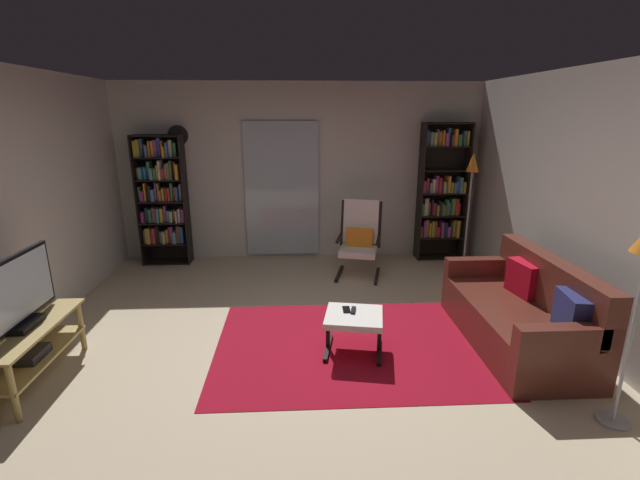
{
  "coord_description": "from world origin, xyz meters",
  "views": [
    {
      "loc": [
        -0.05,
        -3.74,
        2.17
      ],
      "look_at": [
        0.19,
        0.77,
        0.86
      ],
      "focal_mm": 24.81,
      "sensor_mm": 36.0,
      "label": 1
    }
  ],
  "objects_px": {
    "lounge_armchair": "(360,237)",
    "floor_lamp_by_shelf": "(471,180)",
    "leather_sofa": "(521,314)",
    "tv_stand": "(27,346)",
    "cell_phone": "(346,309)",
    "ottoman": "(354,321)",
    "bookshelf_near_sofa": "(442,192)",
    "tv_remote": "(353,310)",
    "bookshelf_near_tv": "(162,196)",
    "television": "(17,295)",
    "wall_clock": "(178,136)"
  },
  "relations": [
    {
      "from": "lounge_armchair",
      "to": "wall_clock",
      "type": "bearing_deg",
      "value": 162.55
    },
    {
      "from": "wall_clock",
      "to": "ottoman",
      "type": "bearing_deg",
      "value": -52.58
    },
    {
      "from": "bookshelf_near_tv",
      "to": "wall_clock",
      "type": "bearing_deg",
      "value": 31.01
    },
    {
      "from": "lounge_armchair",
      "to": "cell_phone",
      "type": "relative_size",
      "value": 7.3
    },
    {
      "from": "bookshelf_near_sofa",
      "to": "floor_lamp_by_shelf",
      "type": "relative_size",
      "value": 1.23
    },
    {
      "from": "television",
      "to": "leather_sofa",
      "type": "height_order",
      "value": "television"
    },
    {
      "from": "ottoman",
      "to": "bookshelf_near_tv",
      "type": "bearing_deg",
      "value": 132.16
    },
    {
      "from": "bookshelf_near_tv",
      "to": "leather_sofa",
      "type": "relative_size",
      "value": 1.05
    },
    {
      "from": "tv_remote",
      "to": "floor_lamp_by_shelf",
      "type": "height_order",
      "value": "floor_lamp_by_shelf"
    },
    {
      "from": "television",
      "to": "bookshelf_near_sofa",
      "type": "height_order",
      "value": "bookshelf_near_sofa"
    },
    {
      "from": "lounge_armchair",
      "to": "tv_stand",
      "type": "bearing_deg",
      "value": -141.8
    },
    {
      "from": "television",
      "to": "bookshelf_near_tv",
      "type": "relative_size",
      "value": 0.51
    },
    {
      "from": "lounge_armchair",
      "to": "cell_phone",
      "type": "bearing_deg",
      "value": -101.3
    },
    {
      "from": "ottoman",
      "to": "cell_phone",
      "type": "bearing_deg",
      "value": 123.16
    },
    {
      "from": "bookshelf_near_sofa",
      "to": "leather_sofa",
      "type": "distance_m",
      "value": 2.76
    },
    {
      "from": "leather_sofa",
      "to": "lounge_armchair",
      "type": "height_order",
      "value": "lounge_armchair"
    },
    {
      "from": "cell_phone",
      "to": "tv_stand",
      "type": "bearing_deg",
      "value": -170.1
    },
    {
      "from": "ottoman",
      "to": "floor_lamp_by_shelf",
      "type": "relative_size",
      "value": 0.36
    },
    {
      "from": "bookshelf_near_sofa",
      "to": "cell_phone",
      "type": "xyz_separation_m",
      "value": [
        -1.71,
        -2.64,
        -0.64
      ]
    },
    {
      "from": "lounge_armchair",
      "to": "tv_remote",
      "type": "bearing_deg",
      "value": -99.43
    },
    {
      "from": "tv_stand",
      "to": "bookshelf_near_tv",
      "type": "bearing_deg",
      "value": 84.78
    },
    {
      "from": "leather_sofa",
      "to": "floor_lamp_by_shelf",
      "type": "bearing_deg",
      "value": 83.93
    },
    {
      "from": "bookshelf_near_tv",
      "to": "floor_lamp_by_shelf",
      "type": "bearing_deg",
      "value": -7.7
    },
    {
      "from": "bookshelf_near_sofa",
      "to": "tv_remote",
      "type": "bearing_deg",
      "value": -121.67
    },
    {
      "from": "tv_stand",
      "to": "cell_phone",
      "type": "bearing_deg",
      "value": 9.23
    },
    {
      "from": "bookshelf_near_sofa",
      "to": "leather_sofa",
      "type": "height_order",
      "value": "bookshelf_near_sofa"
    },
    {
      "from": "bookshelf_near_sofa",
      "to": "tv_remote",
      "type": "relative_size",
      "value": 14.13
    },
    {
      "from": "bookshelf_near_tv",
      "to": "television",
      "type": "bearing_deg",
      "value": -95.18
    },
    {
      "from": "tv_stand",
      "to": "television",
      "type": "relative_size",
      "value": 1.19
    },
    {
      "from": "leather_sofa",
      "to": "tv_remote",
      "type": "distance_m",
      "value": 1.62
    },
    {
      "from": "television",
      "to": "wall_clock",
      "type": "xyz_separation_m",
      "value": [
        0.54,
        3.21,
        1.07
      ]
    },
    {
      "from": "television",
      "to": "bookshelf_near_sofa",
      "type": "xyz_separation_m",
      "value": [
        4.39,
        3.07,
        0.25
      ]
    },
    {
      "from": "lounge_armchair",
      "to": "floor_lamp_by_shelf",
      "type": "xyz_separation_m",
      "value": [
        1.5,
        0.06,
        0.76
      ]
    },
    {
      "from": "bookshelf_near_sofa",
      "to": "leather_sofa",
      "type": "relative_size",
      "value": 1.14
    },
    {
      "from": "tv_stand",
      "to": "floor_lamp_by_shelf",
      "type": "bearing_deg",
      "value": 28.42
    },
    {
      "from": "tv_stand",
      "to": "wall_clock",
      "type": "height_order",
      "value": "wall_clock"
    },
    {
      "from": "television",
      "to": "cell_phone",
      "type": "height_order",
      "value": "television"
    },
    {
      "from": "floor_lamp_by_shelf",
      "to": "lounge_armchair",
      "type": "bearing_deg",
      "value": -177.78
    },
    {
      "from": "tv_remote",
      "to": "cell_phone",
      "type": "xyz_separation_m",
      "value": [
        -0.06,
        0.03,
        -0.0
      ]
    },
    {
      "from": "tv_stand",
      "to": "bookshelf_near_sofa",
      "type": "relative_size",
      "value": 0.56
    },
    {
      "from": "tv_remote",
      "to": "floor_lamp_by_shelf",
      "type": "bearing_deg",
      "value": 60.82
    },
    {
      "from": "television",
      "to": "leather_sofa",
      "type": "xyz_separation_m",
      "value": [
        4.36,
        0.41,
        -0.47
      ]
    },
    {
      "from": "tv_remote",
      "to": "bookshelf_near_tv",
      "type": "bearing_deg",
      "value": 145.27
    },
    {
      "from": "leather_sofa",
      "to": "lounge_armchair",
      "type": "relative_size",
      "value": 1.74
    },
    {
      "from": "television",
      "to": "floor_lamp_by_shelf",
      "type": "bearing_deg",
      "value": 28.37
    },
    {
      "from": "television",
      "to": "tv_remote",
      "type": "relative_size",
      "value": 6.65
    },
    {
      "from": "tv_stand",
      "to": "lounge_armchair",
      "type": "relative_size",
      "value": 1.11
    },
    {
      "from": "floor_lamp_by_shelf",
      "to": "television",
      "type": "bearing_deg",
      "value": -151.63
    },
    {
      "from": "bookshelf_near_sofa",
      "to": "cell_phone",
      "type": "bearing_deg",
      "value": -122.91
    },
    {
      "from": "floor_lamp_by_shelf",
      "to": "cell_phone",
      "type": "bearing_deg",
      "value": -132.95
    }
  ]
}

